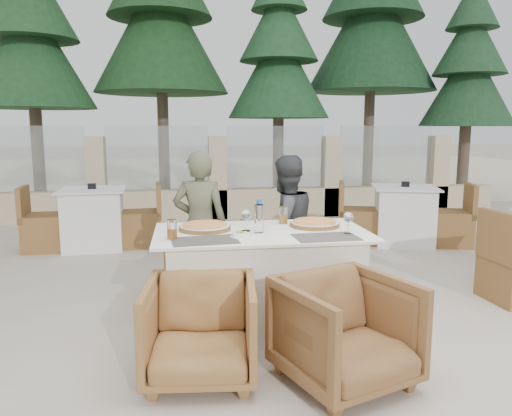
{
  "coord_description": "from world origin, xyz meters",
  "views": [
    {
      "loc": [
        -0.55,
        -3.7,
        1.54
      ],
      "look_at": [
        0.01,
        0.23,
        0.9
      ],
      "focal_mm": 35.0,
      "sensor_mm": 36.0,
      "label": 1
    }
  ],
  "objects": [
    {
      "name": "ground",
      "position": [
        0.0,
        0.0,
        0.0
      ],
      "size": [
        80.0,
        80.0,
        0.0
      ],
      "primitive_type": "plane",
      "color": "beige",
      "rests_on": "ground"
    },
    {
      "name": "sand_patch",
      "position": [
        0.0,
        14.0,
        0.01
      ],
      "size": [
        30.0,
        16.0,
        0.01
      ],
      "primitive_type": "cube",
      "color": "beige",
      "rests_on": "ground"
    },
    {
      "name": "perimeter_wall_far",
      "position": [
        0.0,
        4.8,
        0.8
      ],
      "size": [
        10.0,
        0.34,
        1.6
      ],
      "primitive_type": null,
      "color": "beige",
      "rests_on": "ground"
    },
    {
      "name": "pine_far_left",
      "position": [
        -3.5,
        7.0,
        2.75
      ],
      "size": [
        2.42,
        2.42,
        5.5
      ],
      "primitive_type": "cone",
      "color": "#1F4824",
      "rests_on": "ground"
    },
    {
      "name": "pine_mid_left",
      "position": [
        -1.0,
        7.5,
        3.25
      ],
      "size": [
        2.86,
        2.86,
        6.5
      ],
      "primitive_type": "cone",
      "color": "#1B411E",
      "rests_on": "ground"
    },
    {
      "name": "pine_centre",
      "position": [
        1.5,
        7.2,
        2.5
      ],
      "size": [
        2.2,
        2.2,
        5.0
      ],
      "primitive_type": "cone",
      "color": "#214D2A",
      "rests_on": "ground"
    },
    {
      "name": "pine_mid_right",
      "position": [
        3.8,
        7.8,
        3.4
      ],
      "size": [
        2.99,
        2.99,
        6.8
      ],
      "primitive_type": "cone",
      "color": "#1A3F21",
      "rests_on": "ground"
    },
    {
      "name": "pine_far_right",
      "position": [
        5.5,
        6.5,
        2.25
      ],
      "size": [
        1.98,
        1.98,
        4.5
      ],
      "primitive_type": "cone",
      "color": "#1F4627",
      "rests_on": "ground"
    },
    {
      "name": "dining_table",
      "position": [
        0.01,
        -0.07,
        0.39
      ],
      "size": [
        1.6,
        0.9,
        0.77
      ],
      "primitive_type": null,
      "color": "white",
      "rests_on": "ground"
    },
    {
      "name": "placemat_near_left",
      "position": [
        -0.43,
        -0.32,
        0.77
      ],
      "size": [
        0.48,
        0.35,
        0.0
      ],
      "primitive_type": "cube",
      "rotation": [
        0.0,
        0.0,
        0.11
      ],
      "color": "#504B44",
      "rests_on": "dining_table"
    },
    {
      "name": "placemat_near_right",
      "position": [
        0.43,
        -0.34,
        0.77
      ],
      "size": [
        0.47,
        0.32,
        0.0
      ],
      "primitive_type": "cube",
      "rotation": [
        0.0,
        0.0,
        0.06
      ],
      "color": "#58544B",
      "rests_on": "dining_table"
    },
    {
      "name": "pizza_left",
      "position": [
        -0.41,
        0.04,
        0.8
      ],
      "size": [
        0.49,
        0.49,
        0.05
      ],
      "primitive_type": "cylinder",
      "rotation": [
        0.0,
        0.0,
        0.28
      ],
      "color": "#D84B1D",
      "rests_on": "dining_table"
    },
    {
      "name": "pizza_right",
      "position": [
        0.45,
        0.06,
        0.8
      ],
      "size": [
        0.46,
        0.46,
        0.05
      ],
      "primitive_type": "cylinder",
      "rotation": [
        0.0,
        0.0,
        -0.2
      ],
      "color": "orange",
      "rests_on": "dining_table"
    },
    {
      "name": "water_bottle",
      "position": [
        -0.02,
        -0.11,
        0.89
      ],
      "size": [
        0.09,
        0.09,
        0.25
      ],
      "primitive_type": "cylinder",
      "rotation": [
        0.0,
        0.0,
        0.33
      ],
      "color": "silver",
      "rests_on": "dining_table"
    },
    {
      "name": "wine_glass_centre",
      "position": [
        -0.11,
        -0.04,
        0.86
      ],
      "size": [
        0.09,
        0.09,
        0.18
      ],
      "primitive_type": null,
      "rotation": [
        0.0,
        0.0,
        0.13
      ],
      "color": "silver",
      "rests_on": "dining_table"
    },
    {
      "name": "wine_glass_corner",
      "position": [
        0.62,
        -0.26,
        0.86
      ],
      "size": [
        0.1,
        0.1,
        0.18
      ],
      "primitive_type": null,
      "rotation": [
        0.0,
        0.0,
        -0.43
      ],
      "color": "white",
      "rests_on": "dining_table"
    },
    {
      "name": "beer_glass_left",
      "position": [
        -0.65,
        -0.24,
        0.84
      ],
      "size": [
        0.09,
        0.09,
        0.14
      ],
      "primitive_type": "cylinder",
      "rotation": [
        0.0,
        0.0,
        0.33
      ],
      "color": "orange",
      "rests_on": "dining_table"
    },
    {
      "name": "beer_glass_right",
      "position": [
        0.23,
        0.21,
        0.84
      ],
      "size": [
        0.09,
        0.09,
        0.14
      ],
      "primitive_type": "cylinder",
      "rotation": [
        0.0,
        0.0,
        -0.35
      ],
      "color": "orange",
      "rests_on": "dining_table"
    },
    {
      "name": "olive_dish",
      "position": [
        -0.17,
        -0.25,
        0.79
      ],
      "size": [
        0.12,
        0.12,
        0.04
      ],
      "primitive_type": null,
      "rotation": [
        0.0,
        0.0,
        -0.12
      ],
      "color": "white",
      "rests_on": "dining_table"
    },
    {
      "name": "armchair_far_left",
      "position": [
        -0.36,
        0.82,
        0.31
      ],
      "size": [
        0.79,
        0.81,
        0.61
      ],
      "primitive_type": "imported",
      "rotation": [
        0.0,
        0.0,
        2.91
      ],
      "color": "olive",
      "rests_on": "ground"
    },
    {
      "name": "armchair_far_right",
      "position": [
        0.36,
        0.82,
        0.34
      ],
      "size": [
        0.76,
        0.78,
        0.67
      ],
      "primitive_type": "imported",
      "rotation": [
        0.0,
        0.0,
        3.2
      ],
      "color": "brown",
      "rests_on": "ground"
    },
    {
      "name": "armchair_near_left",
      "position": [
        -0.48,
        -0.78,
        0.31
      ],
      "size": [
        0.73,
        0.75,
        0.63
      ],
      "primitive_type": "imported",
      "rotation": [
        0.0,
        0.0,
        -0.09
      ],
      "color": "olive",
      "rests_on": "ground"
    },
    {
      "name": "armchair_near_right",
      "position": [
        0.38,
        -0.97,
        0.33
      ],
      "size": [
        0.92,
        0.93,
        0.66
      ],
      "primitive_type": "imported",
      "rotation": [
        0.0,
        0.0,
        0.36
      ],
      "color": "brown",
      "rests_on": "ground"
    },
    {
      "name": "diner_left",
      "position": [
        -0.43,
        0.74,
        0.67
      ],
      "size": [
        0.54,
        0.41,
        1.35
      ],
      "primitive_type": "imported",
      "rotation": [
        0.0,
        0.0,
        2.95
      ],
      "color": "#5A5C43",
      "rests_on": "ground"
    },
    {
      "name": "diner_right",
      "position": [
        0.33,
        0.63,
        0.65
      ],
      "size": [
        0.78,
        0.71,
        1.3
      ],
      "primitive_type": "imported",
      "rotation": [
        0.0,
        0.0,
        3.57
      ],
      "color": "#3D4042",
      "rests_on": "ground"
    },
    {
      "name": "bg_table_a",
      "position": [
        -1.73,
        2.85,
        0.39
      ],
      "size": [
        1.69,
        0.92,
        0.77
      ],
      "primitive_type": null,
      "rotation": [
        0.0,
        0.0,
        0.06
      ],
      "color": "white",
      "rests_on": "ground"
    },
    {
      "name": "bg_table_b",
      "position": [
        2.33,
        2.5,
        0.39
      ],
      "size": [
        1.81,
        1.26,
        0.77
      ],
      "primitive_type": null,
      "rotation": [
        0.0,
        0.0,
        -0.29
      ],
      "color": "white",
      "rests_on": "ground"
    }
  ]
}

